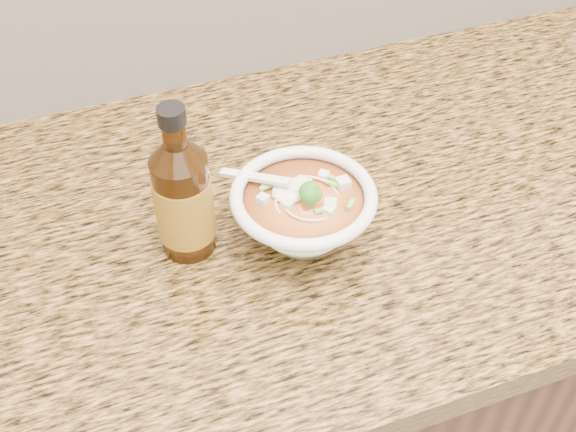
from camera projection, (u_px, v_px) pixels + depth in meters
name	position (u px, v px, depth m)	size (l,w,h in m)	color
cabinet	(366.00, 364.00, 1.33)	(4.00, 0.65, 0.86)	black
counter_slab	(391.00, 186.00, 1.01)	(4.00, 0.68, 0.04)	olive
soup_bowl	(303.00, 214.00, 0.89)	(0.18, 0.18, 0.10)	white
hot_sauce_bottle	(183.00, 199.00, 0.85)	(0.08, 0.08, 0.21)	#3F2108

